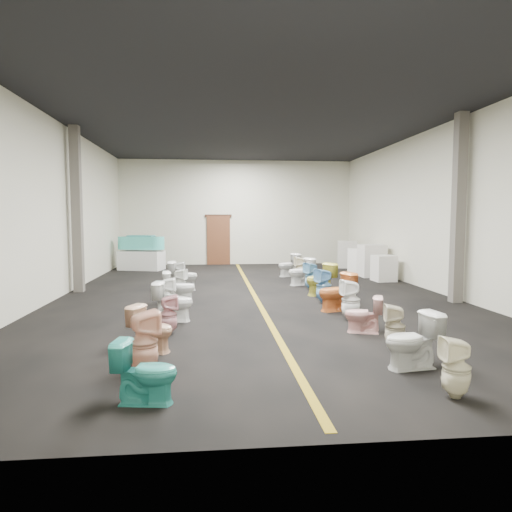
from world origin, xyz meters
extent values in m
plane|color=black|center=(0.00, 0.00, 0.00)|extent=(16.00, 16.00, 0.00)
plane|color=black|center=(0.00, 0.00, 4.50)|extent=(16.00, 16.00, 0.00)
plane|color=beige|center=(0.00, 8.00, 2.25)|extent=(10.00, 0.00, 10.00)
plane|color=beige|center=(0.00, -8.00, 2.25)|extent=(10.00, 0.00, 10.00)
plane|color=beige|center=(-5.00, 0.00, 2.25)|extent=(0.00, 16.00, 16.00)
plane|color=beige|center=(5.00, 0.00, 2.25)|extent=(0.00, 16.00, 16.00)
cube|color=olive|center=(0.00, 0.00, 0.00)|extent=(0.12, 15.60, 0.01)
cube|color=#562D19|center=(-0.80, 7.94, 1.05)|extent=(1.00, 0.10, 2.10)
cube|color=#331C11|center=(-0.80, 7.95, 2.12)|extent=(1.15, 0.08, 0.10)
cube|color=#59544C|center=(-4.75, 1.00, 2.25)|extent=(0.25, 0.25, 4.50)
cube|color=#59544C|center=(4.75, -1.50, 2.25)|extent=(0.25, 0.25, 4.50)
cube|color=silver|center=(-3.83, 6.21, 0.37)|extent=(1.83, 1.27, 0.74)
cube|color=#43C1B4|center=(-3.83, 6.21, 1.05)|extent=(1.32, 0.93, 0.50)
cylinder|color=#43C1B4|center=(-4.42, 6.35, 1.05)|extent=(0.66, 0.66, 0.50)
cylinder|color=#43C1B4|center=(-3.25, 6.06, 1.05)|extent=(0.66, 0.66, 0.50)
cube|color=teal|center=(-3.83, 6.21, 1.25)|extent=(1.08, 0.69, 0.20)
cube|color=silver|center=(4.40, 2.21, 0.41)|extent=(0.69, 0.69, 0.83)
cube|color=silver|center=(4.40, 3.33, 0.55)|extent=(0.82, 0.82, 1.11)
cube|color=white|center=(4.40, 4.27, 0.45)|extent=(0.96, 0.96, 0.90)
cube|color=beige|center=(4.40, 6.19, 0.54)|extent=(0.94, 0.94, 1.08)
imported|color=teal|center=(-1.84, -6.90, 0.35)|extent=(0.74, 0.49, 0.70)
imported|color=#EBAE92|center=(-2.01, -5.93, 0.42)|extent=(0.51, 0.50, 0.84)
imported|color=#D8A581|center=(-2.03, -4.93, 0.35)|extent=(0.79, 0.65, 0.70)
imported|color=#CF9197|center=(-1.88, -3.89, 0.35)|extent=(0.38, 0.37, 0.69)
imported|color=white|center=(-1.87, -2.89, 0.39)|extent=(0.82, 0.54, 0.78)
imported|color=white|center=(-2.07, -1.99, 0.37)|extent=(0.36, 0.35, 0.75)
imported|color=white|center=(-1.89, -0.98, 0.38)|extent=(0.78, 0.48, 0.77)
imported|color=white|center=(-1.94, 0.03, 0.35)|extent=(0.42, 0.41, 0.70)
imported|color=silver|center=(-1.91, 0.95, 0.41)|extent=(0.85, 0.54, 0.82)
imported|color=silver|center=(-2.07, 1.85, 0.36)|extent=(0.34, 0.33, 0.72)
imported|color=beige|center=(1.63, -7.09, 0.35)|extent=(0.35, 0.34, 0.70)
imported|color=silver|center=(1.57, -6.08, 0.39)|extent=(0.81, 0.54, 0.77)
imported|color=beige|center=(1.72, -5.14, 0.35)|extent=(0.38, 0.38, 0.70)
imported|color=beige|center=(1.55, -4.15, 0.33)|extent=(0.73, 0.55, 0.66)
imported|color=white|center=(1.63, -3.15, 0.41)|extent=(0.39, 0.39, 0.81)
imported|color=orange|center=(1.60, -2.23, 0.42)|extent=(0.92, 0.68, 0.84)
imported|color=#77B0DB|center=(1.56, -1.30, 0.41)|extent=(0.48, 0.48, 0.83)
imported|color=gold|center=(1.73, -0.21, 0.42)|extent=(0.94, 0.75, 0.84)
imported|color=#76B3DB|center=(1.68, 0.67, 0.39)|extent=(0.47, 0.47, 0.78)
imported|color=white|center=(1.57, 1.60, 0.41)|extent=(0.91, 0.70, 0.82)
imported|color=#F0E7C5|center=(1.74, 2.57, 0.39)|extent=(0.37, 0.37, 0.78)
imported|color=silver|center=(1.55, 3.63, 0.39)|extent=(0.89, 0.73, 0.79)
camera|label=1|loc=(-1.12, -11.87, 2.04)|focal=32.00mm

